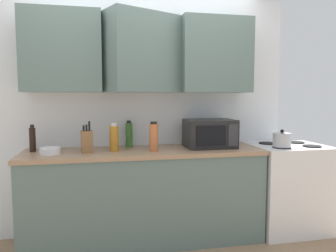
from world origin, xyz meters
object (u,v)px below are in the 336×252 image
object	(u,v)px
stove_range	(288,187)
bottle_soy_dark	(32,139)
kettle	(282,140)
microwave	(210,133)
knife_block	(87,141)
bottle_green_oil	(129,135)
bowl_ceramic_small	(50,151)
bottle_spice_jar	(154,137)
bottle_amber_vinegar	(114,138)

from	to	relation	value
stove_range	bottle_soy_dark	bearing A→B (deg)	177.39
kettle	microwave	size ratio (longest dim) A/B	0.37
knife_block	bottle_green_oil	world-z (taller)	knife_block
bottle_soy_dark	bowl_ceramic_small	xyz separation A→B (m)	(0.18, -0.16, -0.09)
bottle_spice_jar	knife_block	bearing A→B (deg)	174.78
kettle	bowl_ceramic_small	size ratio (longest dim) A/B	1.00
bottle_amber_vinegar	bottle_green_oil	size ratio (longest dim) A/B	0.99
bottle_green_oil	bottle_soy_dark	bearing A→B (deg)	-173.04
knife_block	bottle_amber_vinegar	xyz separation A→B (m)	(0.25, 0.03, 0.02)
bottle_amber_vinegar	bowl_ceramic_small	distance (m)	0.57
microwave	bottle_amber_vinegar	distance (m)	0.95
kettle	bottle_green_oil	bearing A→B (deg)	166.13
bottle_soy_dark	microwave	bearing A→B (deg)	-2.51
knife_block	bottle_spice_jar	world-z (taller)	knife_block
knife_block	bottle_soy_dark	xyz separation A→B (m)	(-0.49, 0.14, 0.01)
bottle_soy_dark	bottle_spice_jar	bearing A→B (deg)	-10.26
stove_range	bottle_spice_jar	world-z (taller)	bottle_spice_jar
knife_block	bottle_green_oil	bearing A→B (deg)	32.04
bottle_green_oil	bottle_amber_vinegar	bearing A→B (deg)	-125.10
bottle_amber_vinegar	knife_block	bearing A→B (deg)	-173.46
bottle_green_oil	bottle_spice_jar	bearing A→B (deg)	-56.68
knife_block	stove_range	bearing A→B (deg)	0.76
stove_range	microwave	size ratio (longest dim) A/B	1.90
bottle_soy_dark	bottle_amber_vinegar	bearing A→B (deg)	-8.88
stove_range	knife_block	bearing A→B (deg)	-179.24
stove_range	bottle_green_oil	world-z (taller)	bottle_green_oil
bottle_amber_vinegar	bowl_ceramic_small	xyz separation A→B (m)	(-0.56, -0.05, -0.09)
bottle_soy_dark	bottle_green_oil	bearing A→B (deg)	6.96
bottle_soy_dark	kettle	bearing A→B (deg)	-6.16
knife_block	bottle_green_oil	distance (m)	0.48
bottle_soy_dark	bottle_green_oil	world-z (taller)	bottle_green_oil
knife_block	bowl_ceramic_small	distance (m)	0.32
bottle_spice_jar	bottle_amber_vinegar	bearing A→B (deg)	166.94
kettle	microwave	world-z (taller)	microwave
microwave	bottle_spice_jar	world-z (taller)	microwave
kettle	microwave	xyz separation A→B (m)	(-0.69, 0.18, 0.06)
stove_range	kettle	xyz separation A→B (m)	(-0.17, -0.14, 0.53)
stove_range	bowl_ceramic_small	world-z (taller)	bowl_ceramic_small
bottle_spice_jar	bowl_ceramic_small	xyz separation A→B (m)	(-0.92, 0.04, -0.10)
knife_block	bowl_ceramic_small	xyz separation A→B (m)	(-0.32, -0.02, -0.07)
stove_range	bowl_ceramic_small	size ratio (longest dim) A/B	5.15
bottle_green_oil	knife_block	bearing A→B (deg)	-147.96
kettle	knife_block	size ratio (longest dim) A/B	0.61
knife_block	microwave	bearing A→B (deg)	3.33
bottle_soy_dark	knife_block	bearing A→B (deg)	-16.26
bottle_spice_jar	bottle_green_oil	distance (m)	0.37
bottle_spice_jar	bottle_amber_vinegar	size ratio (longest dim) A/B	1.05
stove_range	microwave	distance (m)	1.04
microwave	bottle_green_oil	world-z (taller)	microwave
kettle	bottle_green_oil	xyz separation A→B (m)	(-1.48, 0.37, 0.05)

